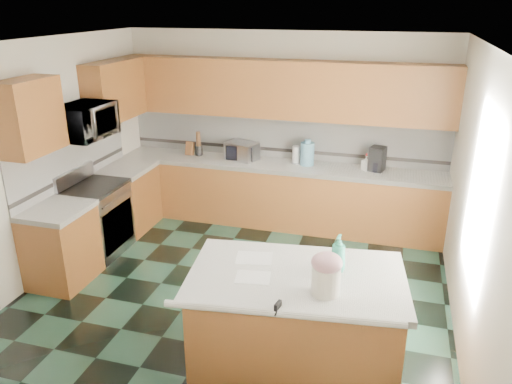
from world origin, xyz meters
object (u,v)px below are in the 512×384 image
(island_base, at_px, (295,323))
(toaster_oven, at_px, (242,151))
(island_top, at_px, (297,278))
(soap_bottle_island, at_px, (338,253))
(knife_block, at_px, (190,148))
(treat_jar, at_px, (326,280))
(coffee_maker, at_px, (377,159))

(island_base, relative_size, toaster_oven, 3.95)
(island_top, height_order, soap_bottle_island, soap_bottle_island)
(knife_block, relative_size, toaster_oven, 0.46)
(treat_jar, bearing_deg, island_base, 153.36)
(coffee_maker, bearing_deg, treat_jar, -79.19)
(knife_block, bearing_deg, coffee_maker, 2.91)
(soap_bottle_island, bearing_deg, toaster_oven, 132.93)
(island_base, height_order, soap_bottle_island, soap_bottle_island)
(island_top, distance_m, knife_block, 3.70)
(island_base, distance_m, knife_block, 3.75)
(island_base, bearing_deg, treat_jar, -46.03)
(toaster_oven, bearing_deg, island_base, -45.87)
(toaster_oven, xyz_separation_m, coffee_maker, (1.90, 0.03, 0.04))
(soap_bottle_island, bearing_deg, knife_block, 143.40)
(soap_bottle_island, distance_m, coffee_maker, 2.84)
(treat_jar, xyz_separation_m, knife_block, (-2.50, 3.18, -0.02))
(island_top, bearing_deg, soap_bottle_island, 18.67)
(knife_block, bearing_deg, toaster_oven, 2.28)
(coffee_maker, bearing_deg, island_base, -84.60)
(island_base, xyz_separation_m, knife_block, (-2.22, 2.96, 0.59))
(treat_jar, distance_m, coffee_maker, 3.21)
(island_top, height_order, treat_jar, treat_jar)
(island_base, relative_size, soap_bottle_island, 5.13)
(island_top, xyz_separation_m, treat_jar, (0.27, -0.22, 0.15))
(toaster_oven, relative_size, coffee_maker, 1.34)
(soap_bottle_island, bearing_deg, island_base, -142.91)
(island_base, height_order, knife_block, knife_block)
(island_base, distance_m, soap_bottle_island, 0.75)
(treat_jar, relative_size, soap_bottle_island, 0.70)
(treat_jar, relative_size, toaster_oven, 0.54)
(knife_block, distance_m, toaster_oven, 0.81)
(island_top, xyz_separation_m, knife_block, (-2.22, 2.96, 0.13))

